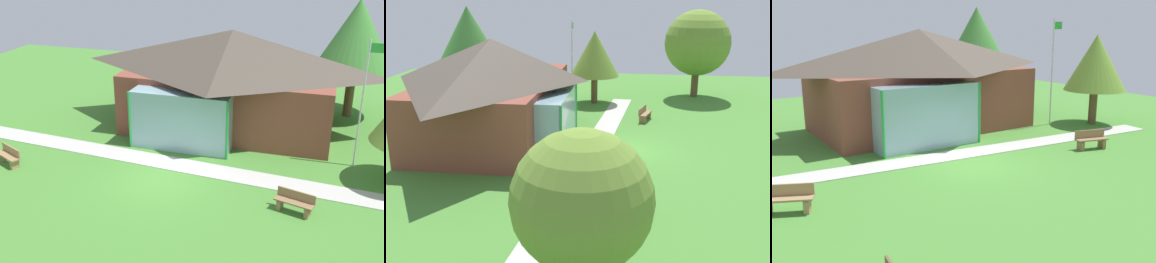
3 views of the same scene
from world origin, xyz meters
The scene contains 8 objects.
ground_plane centered at (0.00, 0.00, 0.00)m, with size 44.00×44.00×0.00m, color #478433.
pavilion centered at (1.29, 6.92, 2.73)m, with size 11.77×8.00×5.26m.
footpath centered at (0.00, 1.55, 0.01)m, with size 22.27×1.30×0.03m, color #BCB7B2.
flagpole centered at (7.89, 3.81, 3.19)m, with size 0.64×0.08×5.79m.
bench_mid_left centered at (-7.20, -0.66, 0.40)m, with size 1.54×1.04×0.84m.
bench_mid_right centered at (5.68, -0.97, 0.40)m, with size 1.56×0.83×0.84m.
tree_east_hedge centered at (9.91, 2.53, 3.42)m, with size 3.40×3.40×4.98m.
tree_behind_pavilion_right centered at (7.53, 10.58, 4.61)m, with size 4.53×4.53×6.67m.
Camera 3 is at (-9.43, -13.30, 5.28)m, focal length 40.19 mm.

